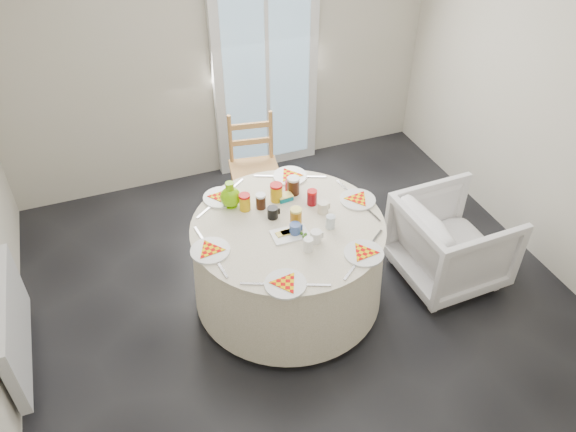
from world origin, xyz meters
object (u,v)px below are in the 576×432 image
object	(u,v)px
wooden_chair	(255,168)
armchair	(452,237)
table	(288,262)
green_pitcher	(230,189)
radiator	(14,325)

from	to	relation	value
wooden_chair	armchair	distance (m)	1.74
table	green_pitcher	xyz separation A→B (m)	(-0.30, 0.35, 0.49)
radiator	armchair	bearing A→B (deg)	-5.25
green_pitcher	table	bearing A→B (deg)	-30.92
wooden_chair	table	bearing A→B (deg)	-86.51
radiator	green_pitcher	distance (m)	1.65
wooden_chair	armchair	world-z (taller)	wooden_chair
wooden_chair	green_pitcher	xyz separation A→B (m)	(-0.42, -0.75, 0.40)
table	armchair	xyz separation A→B (m)	(1.26, -0.21, 0.02)
green_pitcher	wooden_chair	bearing A→B (deg)	79.02
radiator	wooden_chair	size ratio (longest dim) A/B	1.08
table	wooden_chair	xyz separation A→B (m)	(0.11, 1.10, 0.09)
armchair	green_pitcher	bearing A→B (deg)	68.45
radiator	table	world-z (taller)	table
table	armchair	size ratio (longest dim) A/B	1.80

